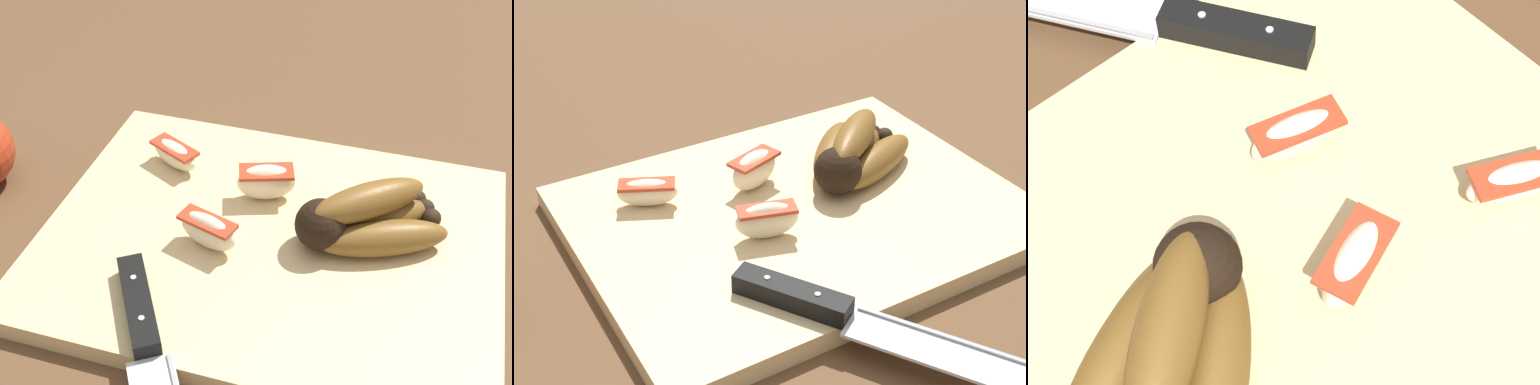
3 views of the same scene
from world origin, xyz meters
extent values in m
plane|color=brown|center=(0.00, 0.00, 0.00)|extent=(6.00, 6.00, 0.00)
cube|color=#DBBC84|center=(-0.02, 0.02, 0.01)|extent=(0.42, 0.32, 0.02)
sphere|color=black|center=(0.03, 0.02, 0.05)|extent=(0.05, 0.05, 0.05)
ellipsoid|color=brown|center=(0.09, 0.03, 0.04)|extent=(0.12, 0.08, 0.03)
sphere|color=black|center=(0.12, 0.07, 0.04)|extent=(0.02, 0.02, 0.02)
ellipsoid|color=brown|center=(0.07, 0.05, 0.04)|extent=(0.12, 0.10, 0.03)
sphere|color=black|center=(0.12, 0.08, 0.04)|extent=(0.02, 0.02, 0.02)
ellipsoid|color=brown|center=(0.06, 0.07, 0.04)|extent=(0.11, 0.11, 0.03)
sphere|color=black|center=(0.11, 0.09, 0.04)|extent=(0.02, 0.02, 0.02)
ellipsoid|color=brown|center=(0.07, 0.04, 0.06)|extent=(0.11, 0.10, 0.04)
cube|color=black|center=(-0.10, -0.10, 0.03)|extent=(0.07, 0.10, 0.02)
cylinder|color=#B2B2B7|center=(-0.11, -0.08, 0.04)|extent=(0.01, 0.01, 0.00)
cylinder|color=#B2B2B7|center=(-0.08, -0.12, 0.04)|extent=(0.01, 0.01, 0.00)
ellipsoid|color=#F4E5C1|center=(-0.04, 0.07, 0.04)|extent=(0.06, 0.04, 0.04)
cube|color=#B2381E|center=(-0.04, 0.07, 0.05)|extent=(0.06, 0.04, 0.00)
ellipsoid|color=#F4E5C1|center=(-0.07, -0.01, 0.04)|extent=(0.06, 0.04, 0.04)
cube|color=#B2381E|center=(-0.07, -0.01, 0.05)|extent=(0.06, 0.04, 0.00)
ellipsoid|color=#F4E5C1|center=(-0.14, 0.09, 0.03)|extent=(0.06, 0.04, 0.03)
cube|color=#B2381E|center=(-0.14, 0.09, 0.04)|extent=(0.06, 0.04, 0.00)
camera|label=1|loc=(0.10, -0.42, 0.45)|focal=46.47mm
camera|label=2|loc=(-0.35, -0.50, 0.43)|focal=53.09mm
camera|label=3|loc=(0.12, 0.19, 0.45)|focal=59.59mm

